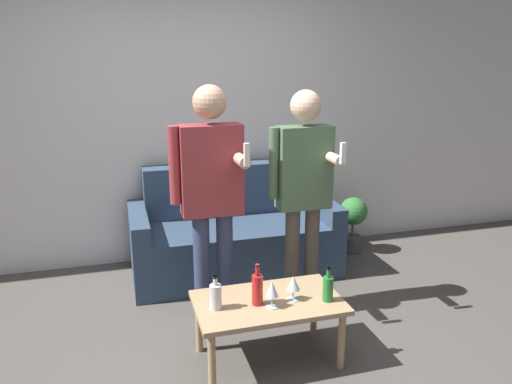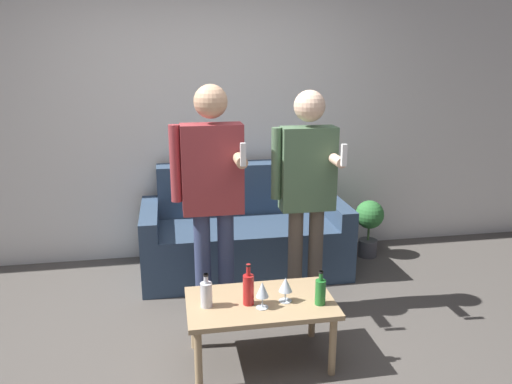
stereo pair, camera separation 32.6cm
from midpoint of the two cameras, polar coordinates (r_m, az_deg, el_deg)
ground_plane at (r=3.10m, az=0.11°, el=-20.62°), size 16.00×16.00×0.00m
wall_back at (r=4.48m, az=-4.41°, el=9.40°), size 8.00×0.06×2.70m
couch at (r=4.33m, az=0.74°, el=-4.84°), size 1.72×0.82×0.89m
coffee_table at (r=3.07m, az=3.63°, el=-13.20°), size 0.88×0.52×0.40m
bottle_orange at (r=3.01m, az=10.53°, el=-11.15°), size 0.06×0.06×0.21m
bottle_green at (r=2.96m, az=2.35°, el=-11.04°), size 0.07×0.07×0.25m
bottle_dark at (r=2.94m, az=-2.49°, el=-11.61°), size 0.07×0.07×0.21m
wine_glass_near at (r=3.00m, az=6.57°, el=-10.63°), size 0.08×0.08×0.15m
wine_glass_far at (r=2.92m, az=4.00°, el=-11.22°), size 0.08×0.08×0.16m
person_standing_left at (r=3.31m, az=-2.25°, el=0.58°), size 0.48×0.42×1.64m
person_standing_right at (r=3.48m, az=8.51°, el=0.84°), size 0.45×0.41×1.60m
potted_plant at (r=4.73m, az=14.76°, el=-3.33°), size 0.26×0.26×0.54m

